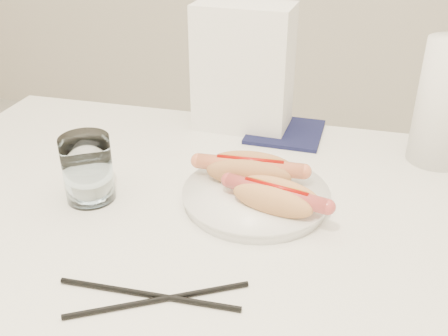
% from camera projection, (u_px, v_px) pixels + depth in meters
% --- Properties ---
extents(table, '(1.20, 0.80, 0.75)m').
position_uv_depth(table, '(216.00, 244.00, 0.87)').
color(table, white).
rests_on(table, ground).
extents(plate, '(0.25, 0.25, 0.02)m').
position_uv_depth(plate, '(256.00, 197.00, 0.86)').
color(plate, white).
rests_on(plate, table).
extents(hotdog_left, '(0.18, 0.08, 0.05)m').
position_uv_depth(hotdog_left, '(250.00, 170.00, 0.88)').
color(hotdog_left, tan).
rests_on(hotdog_left, plate).
extents(hotdog_right, '(0.17, 0.10, 0.05)m').
position_uv_depth(hotdog_right, '(276.00, 197.00, 0.81)').
color(hotdog_right, '#E39958').
rests_on(hotdog_right, plate).
extents(water_glass, '(0.08, 0.08, 0.11)m').
position_uv_depth(water_glass, '(88.00, 169.00, 0.85)').
color(water_glass, white).
rests_on(water_glass, table).
extents(chopstick_near, '(0.25, 0.02, 0.01)m').
position_uv_depth(chopstick_near, '(148.00, 294.00, 0.67)').
color(chopstick_near, black).
rests_on(chopstick_near, table).
extents(chopstick_far, '(0.21, 0.12, 0.01)m').
position_uv_depth(chopstick_far, '(158.00, 300.00, 0.66)').
color(chopstick_far, black).
rests_on(chopstick_far, table).
extents(napkin_box, '(0.20, 0.12, 0.26)m').
position_uv_depth(napkin_box, '(243.00, 68.00, 1.08)').
color(napkin_box, white).
rests_on(napkin_box, table).
extents(navy_napkin, '(0.16, 0.16, 0.01)m').
position_uv_depth(navy_napkin, '(285.00, 132.00, 1.11)').
color(navy_napkin, '#111437').
rests_on(navy_napkin, table).
extents(paper_towel_roll, '(0.11, 0.11, 0.24)m').
position_uv_depth(paper_towel_roll, '(446.00, 103.00, 0.95)').
color(paper_towel_roll, white).
rests_on(paper_towel_roll, table).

